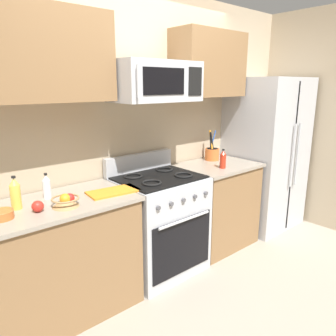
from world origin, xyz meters
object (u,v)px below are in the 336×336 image
bottle_hot_sauce (223,160)px  prep_bowl (1,214)px  microwave (155,81)px  cutting_board (114,191)px  utensil_crock (212,153)px  apple_loose (38,206)px  bottle_vinegar (47,187)px  bottle_oil (15,194)px  refrigerator (265,154)px  range_oven (159,223)px  fruit_basket (66,201)px

bottle_hot_sauce → prep_bowl: 2.06m
prep_bowl → microwave: bearing=4.2°
cutting_board → bottle_hot_sauce: size_ratio=2.02×
utensil_crock → bottle_hot_sauce: size_ratio=1.69×
utensil_crock → apple_loose: (-2.04, -0.28, -0.04)m
cutting_board → prep_bowl: bearing=179.1°
apple_loose → bottle_vinegar: 0.28m
utensil_crock → prep_bowl: size_ratio=2.23×
bottle_vinegar → bottle_oil: (-0.24, -0.08, 0.02)m
cutting_board → bottle_hot_sauce: bearing=-2.7°
refrigerator → microwave: bearing=178.5°
refrigerator → utensil_crock: bearing=165.9°
bottle_oil → prep_bowl: bearing=-137.5°
microwave → prep_bowl: microwave is taller
utensil_crock → bottle_vinegar: utensil_crock is taller
range_oven → microwave: bearing=90.0°
microwave → cutting_board: microwave is taller
utensil_crock → bottle_vinegar: (-1.88, -0.05, 0.01)m
bottle_hot_sauce → microwave: bearing=166.7°
utensil_crock → fruit_basket: bearing=-170.6°
utensil_crock → apple_loose: bearing=-172.2°
range_oven → utensil_crock: 1.07m
bottle_vinegar → refrigerator: bearing=-3.1°
bottle_hot_sauce → refrigerator: bearing=7.5°
bottle_vinegar → bottle_hot_sauce: 1.71m
prep_bowl → utensil_crock: bearing=6.2°
refrigerator → utensil_crock: (-0.76, 0.19, 0.08)m
cutting_board → bottle_vinegar: bottle_vinegar is taller
cutting_board → fruit_basket: bearing=-173.5°
range_oven → utensil_crock: (0.92, 0.18, 0.51)m
bottle_vinegar → bottle_oil: bearing=-161.4°
bottle_hot_sauce → bottle_oil: bottle_oil is taller
fruit_basket → utensil_crock: bearing=9.4°
prep_bowl → range_oven: bearing=3.0°
refrigerator → apple_loose: 2.80m
microwave → fruit_basket: bearing=-170.3°
bottle_vinegar → bottle_oil: bottle_oil is taller
cutting_board → prep_bowl: 0.81m
range_oven → apple_loose: bearing=-174.7°
microwave → apple_loose: microwave is taller
range_oven → refrigerator: size_ratio=0.60×
microwave → bottle_vinegar: bearing=174.2°
fruit_basket → bottle_vinegar: bearing=96.8°
prep_bowl → bottle_hot_sauce: bearing=-2.0°
refrigerator → microwave: 1.89m
microwave → range_oven: bearing=-90.0°
refrigerator → bottle_vinegar: refrigerator is taller
bottle_vinegar → apple_loose: bearing=-123.5°
refrigerator → fruit_basket: size_ratio=9.50×
apple_loose → cutting_board: apple_loose is taller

